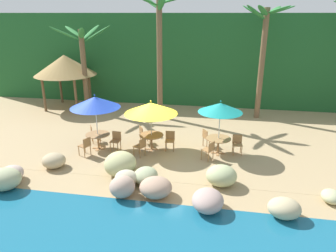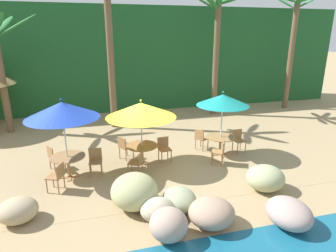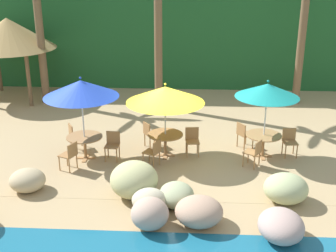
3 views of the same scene
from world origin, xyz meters
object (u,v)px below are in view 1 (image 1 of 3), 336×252
object	(u,v)px
chair_blue_inland	(94,133)
dining_table_yellow	(151,137)
palm_tree_second	(160,42)
chair_blue_seaward	(116,139)
umbrella_teal	(220,108)
umbrella_yellow	(151,108)
chair_teal_inland	(207,137)
chair_blue_left	(86,145)
chair_teal_seaward	(237,143)
umbrella_blue	(95,102)
chair_teal_left	(209,149)
chair_yellow_left	(141,146)
palm_tree_nearest	(83,55)
chair_yellow_seaward	(170,139)
palm_tree_third	(264,44)
chair_yellow_inland	(143,134)
dining_table_teal	(218,141)
dining_table_blue	(98,137)
palapa_hut	(65,65)

from	to	relation	value
chair_blue_inland	dining_table_yellow	world-z (taller)	chair_blue_inland
palm_tree_second	chair_blue_seaward	bearing A→B (deg)	-101.76
umbrella_teal	umbrella_yellow	bearing A→B (deg)	-177.83
umbrella_teal	chair_teal_inland	world-z (taller)	umbrella_teal
chair_blue_left	chair_teal_seaward	size ratio (longest dim) A/B	1.00
umbrella_blue	chair_teal_left	xyz separation A→B (m)	(5.14, -0.33, -1.74)
umbrella_yellow	chair_yellow_left	world-z (taller)	umbrella_yellow
palm_tree_nearest	chair_yellow_seaward	bearing A→B (deg)	-39.03
chair_teal_left	palm_tree_nearest	world-z (taller)	palm_tree_nearest
chair_teal_seaward	chair_teal_left	bearing A→B (deg)	-141.91
palm_tree_third	chair_yellow_inland	bearing A→B (deg)	-138.44
dining_table_teal	chair_teal_seaward	size ratio (longest dim) A/B	1.26
dining_table_blue	dining_table_teal	world-z (taller)	same
chair_yellow_inland	chair_teal_seaward	world-z (taller)	same
chair_blue_inland	chair_teal_seaward	xyz separation A→B (m)	(6.83, -0.08, 0.00)
dining_table_blue	palm_tree_nearest	size ratio (longest dim) A/B	0.21
chair_blue_inland	chair_yellow_seaward	bearing A→B (deg)	-2.77
umbrella_blue	umbrella_yellow	size ratio (longest dim) A/B	1.09
chair_yellow_inland	palm_tree_third	size ratio (longest dim) A/B	0.14
umbrella_teal	dining_table_teal	size ratio (longest dim) A/B	2.25
chair_yellow_left	palm_tree_second	xyz separation A→B (m)	(-0.26, 5.60, 3.95)
dining_table_yellow	palm_tree_nearest	xyz separation A→B (m)	(-5.41, 5.24, 2.95)
dining_table_yellow	chair_yellow_left	distance (m)	0.86
umbrella_teal	palm_tree_second	world-z (taller)	palm_tree_second
chair_yellow_inland	palapa_hut	bearing A→B (deg)	141.33
umbrella_yellow	palm_tree_second	distance (m)	5.42
chair_yellow_seaward	chair_teal_left	size ratio (longest dim) A/B	1.00
dining_table_blue	chair_blue_inland	xyz separation A→B (m)	(-0.50, 0.69, -0.10)
dining_table_yellow	palm_tree_second	world-z (taller)	palm_tree_second
umbrella_blue	palm_tree_second	xyz separation A→B (m)	(1.91, 5.13, 2.21)
chair_yellow_seaward	umbrella_teal	xyz separation A→B (m)	(2.20, -0.06, 1.64)
chair_yellow_left	palm_tree_second	world-z (taller)	palm_tree_second
chair_teal_inland	chair_teal_left	world-z (taller)	same
umbrella_teal	chair_teal_left	world-z (taller)	umbrella_teal
chair_yellow_seaward	chair_teal_seaward	size ratio (longest dim) A/B	1.00
chair_blue_seaward	chair_teal_seaward	xyz separation A→B (m)	(5.48, 0.57, 0.00)
umbrella_blue	dining_table_blue	bearing A→B (deg)	176.42
chair_blue_inland	chair_yellow_left	bearing A→B (deg)	-23.63
dining_table_teal	palm_tree_second	size ratio (longest dim) A/B	0.16
chair_teal_inland	palm_tree_second	distance (m)	6.41
chair_yellow_seaward	dining_table_teal	xyz separation A→B (m)	(2.20, -0.06, 0.10)
dining_table_blue	umbrella_teal	distance (m)	5.73
chair_teal_seaward	chair_teal_left	distance (m)	1.52
umbrella_blue	chair_yellow_inland	world-z (taller)	umbrella_blue
chair_teal_seaward	palm_tree_third	distance (m)	6.84
umbrella_blue	palapa_hut	distance (m)	7.66
umbrella_teal	chair_teal_inland	size ratio (longest dim) A/B	2.85
chair_teal_seaward	palm_tree_nearest	world-z (taller)	palm_tree_nearest
chair_blue_inland	palm_tree_third	world-z (taller)	palm_tree_third
umbrella_yellow	palm_tree_nearest	bearing A→B (deg)	135.90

